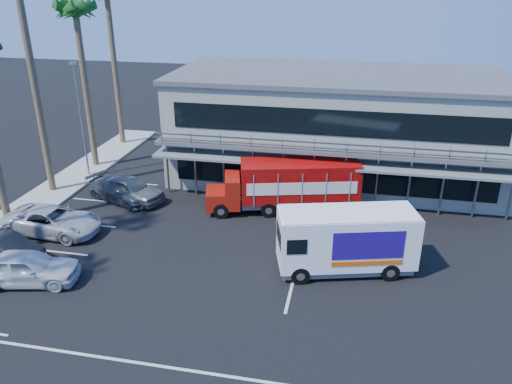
% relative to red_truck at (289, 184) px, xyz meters
% --- Properties ---
extents(ground, '(120.00, 120.00, 0.00)m').
position_rel_red_truck_xyz_m(ground, '(-0.68, -8.34, -1.70)').
color(ground, black).
rests_on(ground, ground).
extents(building, '(22.40, 12.00, 7.30)m').
position_rel_red_truck_xyz_m(building, '(2.32, 6.60, 1.95)').
color(building, gray).
rests_on(building, ground).
extents(curb_strip, '(3.00, 32.00, 0.16)m').
position_rel_red_truck_xyz_m(curb_strip, '(-15.68, -2.34, -1.62)').
color(curb_strip, '#A5A399').
rests_on(curb_strip, ground).
extents(palm_e, '(2.80, 2.80, 12.25)m').
position_rel_red_truck_xyz_m(palm_e, '(-15.38, 4.66, 8.87)').
color(palm_e, brown).
rests_on(palm_e, ground).
extents(palm_f, '(2.80, 2.80, 13.25)m').
position_rel_red_truck_xyz_m(palm_f, '(-15.78, 10.16, 9.77)').
color(palm_f, brown).
rests_on(palm_f, ground).
extents(light_pole_far, '(0.50, 0.25, 8.09)m').
position_rel_red_truck_xyz_m(light_pole_far, '(-14.88, 2.66, 2.80)').
color(light_pole_far, gray).
rests_on(light_pole_far, ground).
extents(red_truck, '(9.45, 4.36, 3.10)m').
position_rel_red_truck_xyz_m(red_truck, '(0.00, 0.00, 0.00)').
color(red_truck, '#9E170C').
rests_on(red_truck, ground).
extents(white_van, '(6.87, 3.87, 3.18)m').
position_rel_red_truck_xyz_m(white_van, '(3.65, -6.34, -0.01)').
color(white_van, white).
rests_on(white_van, ground).
extents(parked_car_a, '(5.02, 2.84, 1.61)m').
position_rel_red_truck_xyz_m(parked_car_a, '(-10.86, -10.34, -0.90)').
color(parked_car_a, silver).
rests_on(parked_car_a, ground).
extents(parked_car_b, '(4.17, 2.14, 1.31)m').
position_rel_red_truck_xyz_m(parked_car_b, '(-13.18, -8.63, -1.05)').
color(parked_car_b, black).
rests_on(parked_car_b, ground).
extents(parked_car_c, '(5.55, 2.76, 1.51)m').
position_rel_red_truck_xyz_m(parked_car_c, '(-12.49, -5.63, -0.94)').
color(parked_car_c, '#BEBDC0').
rests_on(parked_car_c, ground).
extents(parked_car_d, '(5.14, 3.57, 1.38)m').
position_rel_red_truck_xyz_m(parked_car_d, '(-10.76, -0.74, -1.01)').
color(parked_car_d, '#343C46').
rests_on(parked_car_d, ground).
extents(parked_car_e, '(5.13, 3.24, 1.63)m').
position_rel_red_truck_xyz_m(parked_car_e, '(-10.18, -0.67, -0.89)').
color(parked_car_e, slate).
rests_on(parked_car_e, ground).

